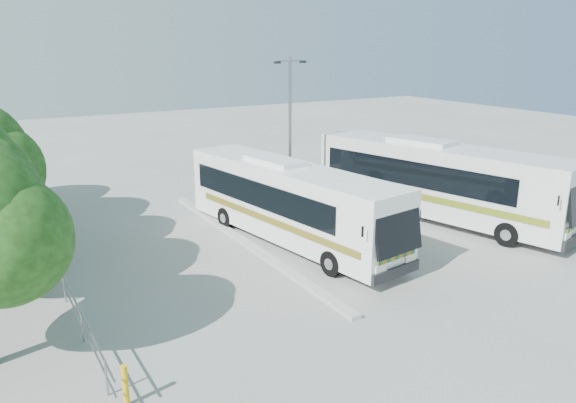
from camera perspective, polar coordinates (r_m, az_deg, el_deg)
ground at (r=23.87m, az=2.76°, el=-4.80°), size 100.00×100.00×0.00m
kerb_divider at (r=24.42m, az=-4.36°, el=-4.16°), size 0.40×16.00×0.15m
railing at (r=24.06m, az=-23.35°, el=-4.11°), size 0.06×22.00×1.00m
coach_main at (r=24.06m, az=0.21°, el=0.02°), size 4.26×12.36×3.37m
coach_adjacent at (r=28.15m, az=15.07°, el=2.16°), size 5.79×13.38×3.65m
lamppost at (r=28.35m, az=0.21°, el=7.47°), size 1.89×0.37×7.72m
bollard at (r=14.63m, az=-16.19°, el=-17.52°), size 0.17×0.17×1.09m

